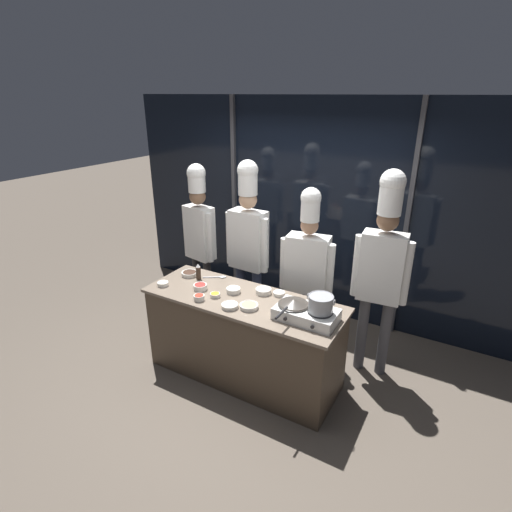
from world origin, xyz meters
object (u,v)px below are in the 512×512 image
stock_pot (321,303)px  prep_bowl_soy_glaze (189,273)px  frying_pan (293,302)px  prep_bowl_bean_sprouts (230,306)px  prep_bowl_chicken (263,291)px  prep_bowl_garlic (233,290)px  chef_line (307,264)px  chef_sous (248,236)px  prep_bowl_bell_pepper (200,287)px  prep_bowl_chili_flakes (199,297)px  chef_head (199,228)px  chef_pastry (383,261)px  prep_bowl_mushrooms (249,306)px  portable_stove (306,314)px  squeeze_bottle_soy (198,272)px  prep_bowl_carrots (215,295)px  prep_bowl_noodles (163,284)px  serving_spoon_slotted (219,277)px  prep_bowl_onion (279,293)px

stock_pot → prep_bowl_soy_glaze: stock_pot is taller
frying_pan → prep_bowl_bean_sprouts: bearing=-164.5°
prep_bowl_chicken → prep_bowl_garlic: bearing=-152.7°
prep_bowl_soy_glaze → chef_line: chef_line is taller
stock_pot → chef_sous: (-1.20, 0.82, 0.13)m
stock_pot → chef_sous: chef_sous is taller
prep_bowl_bell_pepper → prep_bowl_chili_flakes: prep_bowl_bell_pepper is taller
prep_bowl_garlic → frying_pan: bearing=-9.0°
chef_head → chef_pastry: 2.20m
prep_bowl_mushrooms → chef_line: bearing=76.4°
prep_bowl_mushrooms → portable_stove: bearing=8.6°
stock_pot → prep_bowl_bell_pepper: 1.28m
stock_pot → portable_stove: bearing=-179.9°
frying_pan → squeeze_bottle_soy: (-1.18, 0.18, -0.05)m
squeeze_bottle_soy → prep_bowl_soy_glaze: size_ratio=1.02×
frying_pan → prep_bowl_carrots: bearing=-176.2°
prep_bowl_chili_flakes → chef_line: size_ratio=0.06×
prep_bowl_chili_flakes → prep_bowl_mushrooms: prep_bowl_chili_flakes is taller
prep_bowl_bell_pepper → stock_pot: bearing=0.2°
prep_bowl_mushrooms → prep_bowl_soy_glaze: bearing=162.9°
prep_bowl_noodles → prep_bowl_soy_glaze: size_ratio=0.66×
prep_bowl_chili_flakes → prep_bowl_bell_pepper: bearing=124.7°
frying_pan → stock_pot: bearing=1.1°
chef_head → prep_bowl_bell_pepper: bearing=138.2°
prep_bowl_soy_glaze → prep_bowl_chicken: bearing=2.6°
prep_bowl_soy_glaze → serving_spoon_slotted: (0.31, 0.12, -0.02)m
stock_pot → prep_bowl_carrots: 1.06m
chef_pastry → prep_bowl_noodles: bearing=20.2°
squeeze_bottle_soy → prep_bowl_soy_glaze: bearing=171.2°
portable_stove → prep_bowl_bell_pepper: portable_stove is taller
stock_pot → chef_pastry: size_ratio=0.11×
prep_bowl_onion → prep_bowl_soy_glaze: bearing=-175.5°
frying_pan → chef_head: bearing=153.4°
prep_bowl_bell_pepper → prep_bowl_noodles: 0.40m
prep_bowl_noodles → chef_pastry: 2.18m
prep_bowl_chili_flakes → prep_bowl_chicken: size_ratio=0.67×
frying_pan → serving_spoon_slotted: (-1.02, 0.32, -0.13)m
chef_pastry → prep_bowl_mushrooms: bearing=37.3°
prep_bowl_carrots → prep_bowl_chicken: bearing=39.3°
prep_bowl_chicken → prep_bowl_carrots: (-0.37, -0.30, -0.01)m
frying_pan → prep_bowl_mushrooms: frying_pan is taller
prep_bowl_bell_pepper → prep_bowl_bean_sprouts: 0.48m
prep_bowl_noodles → chef_pastry: chef_pastry is taller
prep_bowl_chili_flakes → prep_bowl_garlic: (0.20, 0.29, -0.00)m
prep_bowl_carrots → prep_bowl_noodles: size_ratio=0.88×
frying_pan → serving_spoon_slotted: bearing=162.3°
stock_pot → prep_bowl_noodles: size_ratio=2.10×
prep_bowl_noodles → prep_bowl_bell_pepper: bearing=17.8°
prep_bowl_chicken → frying_pan: bearing=-29.6°
prep_bowl_garlic → chef_head: size_ratio=0.07×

